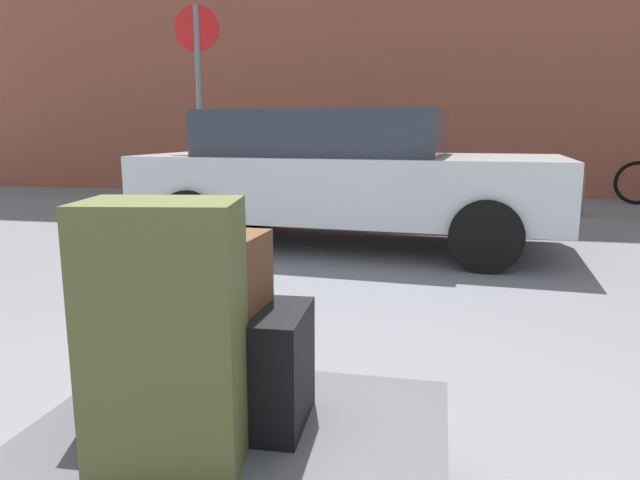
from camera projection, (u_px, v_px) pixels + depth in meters
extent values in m
cube|color=#4C4C51|center=(239.00, 441.00, 1.77)|extent=(1.24, 0.89, 0.10)
cylinder|color=black|center=(386.00, 454.00, 2.00)|extent=(0.24, 0.06, 0.24)
cylinder|color=black|center=(161.00, 429.00, 2.17)|extent=(0.24, 0.06, 0.24)
cube|color=black|center=(201.00, 362.00, 1.78)|extent=(0.67, 0.35, 0.36)
cube|color=#4C5128|center=(166.00, 338.00, 1.49)|extent=(0.42, 0.32, 0.71)
cube|color=#51331E|center=(197.00, 271.00, 1.73)|extent=(0.40, 0.29, 0.22)
cube|color=silver|center=(349.00, 186.00, 6.16)|extent=(4.42, 2.10, 0.64)
cube|color=#2D333D|center=(327.00, 133.00, 6.12)|extent=(2.52, 1.75, 0.46)
cylinder|color=black|center=(487.00, 210.00, 6.64)|extent=(0.65, 0.27, 0.64)
cylinder|color=black|center=(486.00, 236.00, 5.03)|extent=(0.65, 0.27, 0.64)
cylinder|color=black|center=(256.00, 202.00, 7.40)|extent=(0.65, 0.27, 0.64)
cylinder|color=black|center=(191.00, 222.00, 5.80)|extent=(0.65, 0.27, 0.64)
torus|color=black|center=(638.00, 183.00, 9.61)|extent=(0.72, 0.19, 0.72)
cylinder|color=#72665B|center=(574.00, 195.00, 8.31)|extent=(0.26, 0.26, 0.61)
cylinder|color=slate|center=(200.00, 124.00, 6.57)|extent=(0.07, 0.07, 2.57)
cylinder|color=red|center=(197.00, 28.00, 6.38)|extent=(0.50, 0.07, 0.50)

